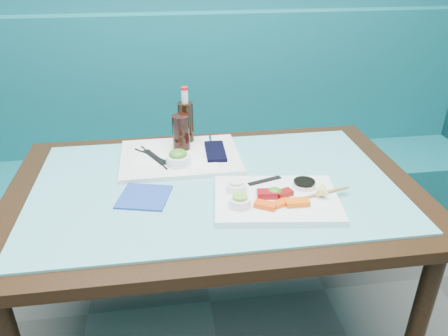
{
  "coord_description": "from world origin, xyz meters",
  "views": [
    {
      "loc": [
        -0.15,
        0.16,
        1.5
      ],
      "look_at": [
        0.04,
        1.48,
        0.8
      ],
      "focal_mm": 35.0,
      "sensor_mm": 36.0,
      "label": 1
    }
  ],
  "objects": [
    {
      "name": "glass_top",
      "position": [
        0.0,
        1.45,
        0.75
      ],
      "size": [
        1.22,
        0.76,
        0.01
      ],
      "primitive_type": "cube",
      "color": "#5FB9BE",
      "rests_on": "dining_table"
    },
    {
      "name": "sashimi_plate",
      "position": [
        0.18,
        1.3,
        0.77
      ],
      "size": [
        0.42,
        0.33,
        0.02
      ],
      "primitive_type": "cube",
      "rotation": [
        0.0,
        0.0,
        -0.13
      ],
      "color": "white",
      "rests_on": "glass_top"
    },
    {
      "name": "cola_bottle_cap",
      "position": [
        -0.07,
        1.79,
        0.99
      ],
      "size": [
        0.03,
        0.03,
        0.01
      ],
      "primitive_type": "cylinder",
      "rotation": [
        0.0,
        0.0,
        0.21
      ],
      "color": "red",
      "rests_on": "cola_bottle_neck"
    },
    {
      "name": "navy_pouch",
      "position": [
        0.03,
        1.65,
        0.78
      ],
      "size": [
        0.08,
        0.17,
        0.01
      ],
      "primitive_type": "cube",
      "rotation": [
        0.0,
        0.0,
        -0.03
      ],
      "color": "black",
      "rests_on": "serving_tray"
    },
    {
      "name": "serving_tray",
      "position": [
        -0.11,
        1.65,
        0.77
      ],
      "size": [
        0.45,
        0.34,
        0.02
      ],
      "primitive_type": "cube",
      "rotation": [
        0.0,
        0.0,
        0.01
      ],
      "color": "white",
      "rests_on": "glass_top"
    },
    {
      "name": "salmon_mid",
      "position": [
        0.18,
        1.25,
        0.78
      ],
      "size": [
        0.06,
        0.05,
        0.01
      ],
      "primitive_type": "cube",
      "rotation": [
        0.0,
        0.0,
        0.41
      ],
      "color": "#FF540A",
      "rests_on": "sashimi_plate"
    },
    {
      "name": "black_chopstick_b",
      "position": [
        -0.2,
        1.64,
        0.78
      ],
      "size": [
        0.16,
        0.17,
        0.01
      ],
      "primitive_type": "cylinder",
      "rotation": [
        1.57,
        0.0,
        0.76
      ],
      "color": "black",
      "rests_on": "serving_tray"
    },
    {
      "name": "salmon_left",
      "position": [
        0.13,
        1.24,
        0.79
      ],
      "size": [
        0.07,
        0.06,
        0.02
      ],
      "primitive_type": "cube",
      "rotation": [
        0.0,
        0.0,
        -0.53
      ],
      "color": "#FF4B0A",
      "rests_on": "sashimi_plate"
    },
    {
      "name": "cola_bottle_neck",
      "position": [
        -0.07,
        1.79,
        0.96
      ],
      "size": [
        0.03,
        0.03,
        0.05
      ],
      "primitive_type": "cylinder",
      "rotation": [
        0.0,
        0.0,
        0.04
      ],
      "color": "silver",
      "rests_on": "cola_bottle_body"
    },
    {
      "name": "chopstick_sleeve",
      "position": [
        0.17,
        1.4,
        0.78
      ],
      "size": [
        0.12,
        0.05,
        0.0
      ],
      "primitive_type": "cube",
      "rotation": [
        0.0,
        0.0,
        0.3
      ],
      "color": "black",
      "rests_on": "sashimi_plate"
    },
    {
      "name": "cola_glass",
      "position": [
        -0.1,
        1.71,
        0.84
      ],
      "size": [
        0.07,
        0.07,
        0.14
      ],
      "primitive_type": "cylinder",
      "rotation": [
        0.0,
        0.0,
        -0.1
      ],
      "color": "black",
      "rests_on": "serving_tray"
    },
    {
      "name": "wasabi_fill",
      "position": [
        0.06,
        1.26,
        0.81
      ],
      "size": [
        0.06,
        0.06,
        0.01
      ],
      "primitive_type": "cylinder",
      "rotation": [
        0.0,
        0.0,
        -0.26
      ],
      "color": "#7FB038",
      "rests_on": "ramekin_wasabi"
    },
    {
      "name": "salmon_right",
      "position": [
        0.23,
        1.24,
        0.79
      ],
      "size": [
        0.07,
        0.04,
        0.02
      ],
      "primitive_type": "cube",
      "rotation": [
        0.0,
        0.0,
        -0.02
      ],
      "color": "#FC620A",
      "rests_on": "sashimi_plate"
    },
    {
      "name": "soy_dish",
      "position": [
        0.29,
        1.35,
        0.79
      ],
      "size": [
        0.1,
        0.1,
        0.01
      ],
      "primitive_type": "cylinder",
      "rotation": [
        0.0,
        0.0,
        -0.37
      ],
      "color": "white",
      "rests_on": "sashimi_plate"
    },
    {
      "name": "ginger_fill",
      "position": [
        0.06,
        1.35,
        0.81
      ],
      "size": [
        0.06,
        0.06,
        0.01
      ],
      "primitive_type": "cylinder",
      "rotation": [
        0.0,
        0.0,
        -0.42
      ],
      "color": "beige",
      "rests_on": "ramekin_ginger"
    },
    {
      "name": "wooden_chopstick_b",
      "position": [
        0.3,
        1.28,
        0.78
      ],
      "size": [
        0.25,
        0.08,
        0.01
      ],
      "primitive_type": "cylinder",
      "rotation": [
        1.57,
        0.0,
        -1.31
      ],
      "color": "#997448",
      "rests_on": "sashimi_plate"
    },
    {
      "name": "dining_table",
      "position": [
        0.0,
        1.45,
        0.67
      ],
      "size": [
        1.4,
        0.9,
        0.75
      ],
      "color": "black",
      "rests_on": "ground"
    },
    {
      "name": "seaweed_salad",
      "position": [
        -0.12,
        1.58,
        0.82
      ],
      "size": [
        0.08,
        0.08,
        0.03
      ],
      "primitive_type": "ellipsoid",
      "rotation": [
        0.0,
        0.0,
        0.19
      ],
      "color": "#40871F",
      "rests_on": "seaweed_bowl"
    },
    {
      "name": "seaweed_garnish",
      "position": [
        0.18,
        1.31,
        0.79
      ],
      "size": [
        0.06,
        0.06,
        0.03
      ],
      "primitive_type": "ellipsoid",
      "rotation": [
        0.0,
        0.0,
        0.37
      ],
      "color": "#2D781B",
      "rests_on": "sashimi_plate"
    },
    {
      "name": "blue_napkin",
      "position": [
        -0.24,
        1.39,
        0.76
      ],
      "size": [
        0.19,
        0.19,
        0.01
      ],
      "primitive_type": "cube",
      "rotation": [
        0.0,
        0.0,
        -0.26
      ],
      "color": "#1B3D95",
      "rests_on": "glass_top"
    },
    {
      "name": "booth_bench",
      "position": [
        0.0,
        2.29,
        0.37
      ],
      "size": [
        3.0,
        0.56,
        1.17
      ],
      "color": "#105F66",
      "rests_on": "ground"
    },
    {
      "name": "soy_fill",
      "position": [
        0.29,
        1.35,
        0.8
      ],
      "size": [
        0.08,
        0.08,
        0.01
      ],
      "primitive_type": "cylinder",
      "rotation": [
        0.0,
        0.0,
        0.17
      ],
      "color": "black",
      "rests_on": "soy_dish"
    },
    {
      "name": "wooden_chopstick_a",
      "position": [
        0.29,
        1.28,
        0.78
      ],
      "size": [
        0.25,
        0.08,
        0.01
      ],
      "primitive_type": "cylinder",
      "rotation": [
        1.57,
        0.0,
        -1.28
      ],
      "color": "tan",
      "rests_on": "sashimi_plate"
    },
    {
      "name": "tuna_right",
      "position": [
        0.21,
        1.3,
        0.79
      ],
      "size": [
        0.06,
        0.05,
        0.02
      ],
      "primitive_type": "cube",
      "rotation": [
        0.0,
        0.0,
        0.37
      ],
      "color": "maroon",
      "rests_on": "sashimi_plate"
    },
    {
      "name": "ramekin_wasabi",
      "position": [
        0.06,
        1.26,
        0.79
      ],
      "size": [
        0.07,
        0.07,
        0.03
      ],
      "primitive_type": "cylinder",
      "rotation": [
        0.0,
        0.0,
        0.14
      ],
      "color": "white",
      "rests_on": "sashimi_plate"
    },
    {
      "name": "ramekin_ginger",
      "position": [
        0.06,
        1.35,
        0.79
      ],
      "size": [
        0.08,
        0.08,
        0.03
      ],
      "primitive_type": "cylinder",
      "rotation": [
        0.0,
        0.0,
        0.23
      ],
      "color": "white",
      "rests_on": "sashimi_plate"
    },
    {
      "name": "tray_sleeve",
      "position": [
        -0.2,
        1.64,
        0.78
      ],
      "size": [
        0.09,
        0.15,
        0.0
      ],
      "primitive_type": "cube",
      "rotation": [
        0.0,
        0.0,
        0.48
      ],
      "color": "black",
      "rests_on": "serving_tray"
    },
    {
      "name": "black_chopstick_a",
      "position": [
        -0.2,
        1.64,
        0.78
      ],
      "size": [
        0.1,
        0.21,
        0.01
      ],
      "primitive_type": "cylinder",
      "rotation": [
        1.57,
        0.0,
        0.42
      ],
      "color": "black",
      "rests_on": "serving_tray"
    },
    {
      "name": "tuna_left",
      "position": [
        0.15,
        1.3,
        0.79
      ],
      "size": [
        0.07,
        0.05,
        0.02
      ],
      "primitive_type": "cube",
      "rotation": [
        0.0,
        0.0,
        -0.12
      ],
      "color": "maroon",
      "rests_on": "sashimi_plate"
    },
    {
      "name": "cola_bottle_body",
      "position": [
        -0.07,
        1.79,
        0.85
      ],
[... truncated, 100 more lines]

